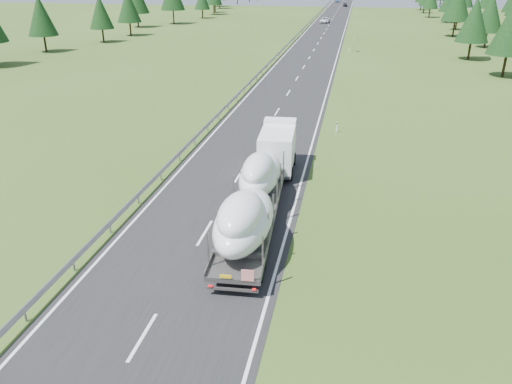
% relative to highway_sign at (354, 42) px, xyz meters
% --- Properties ---
extents(ground, '(400.00, 400.00, 0.00)m').
position_rel_highway_sign_xyz_m(ground, '(-7.20, -80.00, -1.81)').
color(ground, '#314A18').
rests_on(ground, ground).
extents(road_surface, '(10.00, 400.00, 0.02)m').
position_rel_highway_sign_xyz_m(road_surface, '(-7.20, 20.00, -1.80)').
color(road_surface, black).
rests_on(road_surface, ground).
extents(guardrail, '(0.10, 400.00, 0.76)m').
position_rel_highway_sign_xyz_m(guardrail, '(-12.50, 19.94, -1.21)').
color(guardrail, slate).
rests_on(guardrail, ground).
extents(marker_posts, '(0.13, 350.08, 1.00)m').
position_rel_highway_sign_xyz_m(marker_posts, '(-0.70, 75.00, -1.27)').
color(marker_posts, silver).
rests_on(marker_posts, ground).
extents(highway_sign, '(0.08, 0.90, 2.60)m').
position_rel_highway_sign_xyz_m(highway_sign, '(0.00, 0.00, 0.00)').
color(highway_sign, slate).
rests_on(highway_sign, ground).
extents(tree_line_right, '(28.06, 301.24, 12.60)m').
position_rel_highway_sign_xyz_m(tree_line_right, '(31.85, 25.37, 4.99)').
color(tree_line_right, black).
rests_on(tree_line_right, ground).
extents(boat_truck, '(3.39, 18.66, 3.81)m').
position_rel_highway_sign_xyz_m(boat_truck, '(-4.60, -68.25, 0.26)').
color(boat_truck, white).
rests_on(boat_truck, ground).
extents(distant_van, '(2.79, 5.40, 1.45)m').
position_rel_highway_sign_xyz_m(distant_van, '(-8.65, 53.32, -1.08)').
color(distant_van, silver).
rests_on(distant_van, ground).
extents(distant_car_dark, '(1.92, 4.13, 1.37)m').
position_rel_highway_sign_xyz_m(distant_car_dark, '(-5.16, 122.44, -1.12)').
color(distant_car_dark, black).
rests_on(distant_car_dark, ground).
extents(distant_car_blue, '(1.83, 4.28, 1.37)m').
position_rel_highway_sign_xyz_m(distant_car_blue, '(-9.54, 150.57, -1.12)').
color(distant_car_blue, '#172A43').
rests_on(distant_car_blue, ground).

